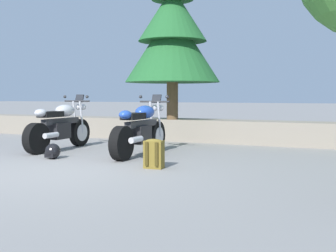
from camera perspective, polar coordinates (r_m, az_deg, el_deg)
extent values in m
plane|color=gray|center=(6.56, -15.87, -6.02)|extent=(120.00, 120.00, 0.00)
cube|color=gray|center=(10.65, 0.65, -0.46)|extent=(36.00, 0.80, 0.55)
cylinder|color=black|center=(9.56, -12.25, -0.89)|extent=(0.14, 0.62, 0.62)
cylinder|color=black|center=(8.43, -17.90, -1.68)|extent=(0.18, 0.62, 0.62)
cylinder|color=silver|center=(9.56, -12.25, -0.89)|extent=(0.16, 0.39, 0.38)
cube|color=black|center=(8.93, -15.11, -0.65)|extent=(0.32, 0.48, 0.34)
cube|color=#2D2D30|center=(9.00, -14.74, 0.67)|extent=(0.15, 1.10, 0.12)
ellipsoid|color=#BCBCC1|center=(9.11, -14.19, 2.10)|extent=(0.34, 0.52, 0.26)
cube|color=black|center=(8.73, -16.09, 1.59)|extent=(0.26, 0.56, 0.12)
ellipsoid|color=#BCBCC1|center=(8.50, -17.36, 1.76)|extent=(0.22, 0.28, 0.16)
cylinder|color=#2D2D30|center=(9.46, -12.60, 3.42)|extent=(0.66, 0.04, 0.04)
sphere|color=silver|center=(9.61, -12.44, 2.60)|extent=(0.13, 0.13, 0.13)
sphere|color=silver|center=(9.53, -11.75, 2.60)|extent=(0.13, 0.13, 0.13)
cube|color=#26282D|center=(9.54, -12.26, 3.79)|extent=(0.20, 0.10, 0.18)
cylinder|color=silver|center=(8.50, -16.04, -1.25)|extent=(0.11, 0.38, 0.11)
cylinder|color=silver|center=(9.55, -12.87, 1.26)|extent=(0.05, 0.16, 0.73)
cylinder|color=silver|center=(9.45, -11.98, 1.24)|extent=(0.05, 0.16, 0.73)
sphere|color=#2D2D30|center=(9.60, -14.21, 4.00)|extent=(0.07, 0.07, 0.07)
sphere|color=#2D2D30|center=(9.25, -11.24, 4.04)|extent=(0.07, 0.07, 0.07)
cylinder|color=black|center=(8.54, -1.66, -1.40)|extent=(0.14, 0.62, 0.62)
cylinder|color=black|center=(7.27, -6.49, -2.42)|extent=(0.18, 0.62, 0.62)
cylinder|color=silver|center=(8.54, -1.66, -1.40)|extent=(0.16, 0.38, 0.38)
cube|color=black|center=(7.85, -4.05, -1.18)|extent=(0.32, 0.48, 0.34)
cube|color=#2D2D30|center=(7.92, -3.72, 0.32)|extent=(0.14, 1.10, 0.12)
ellipsoid|color=#2347A8|center=(8.04, -3.24, 1.96)|extent=(0.34, 0.52, 0.26)
cube|color=black|center=(7.62, -4.86, 1.37)|extent=(0.26, 0.56, 0.12)
ellipsoid|color=#2347A8|center=(7.35, -5.98, 1.57)|extent=(0.22, 0.28, 0.16)
cylinder|color=#2D2D30|center=(8.43, -1.90, 3.43)|extent=(0.66, 0.04, 0.04)
sphere|color=silver|center=(8.59, -1.92, 2.51)|extent=(0.13, 0.13, 0.13)
sphere|color=silver|center=(8.53, -1.07, 2.50)|extent=(0.13, 0.13, 0.13)
cube|color=#26282D|center=(8.52, -1.61, 3.84)|extent=(0.20, 0.10, 0.18)
cylinder|color=silver|center=(7.40, -4.49, -1.90)|extent=(0.11, 0.38, 0.11)
cylinder|color=silver|center=(8.52, -2.32, 1.01)|extent=(0.04, 0.16, 0.73)
cylinder|color=silver|center=(8.44, -1.22, 0.98)|extent=(0.04, 0.16, 0.73)
sphere|color=#2D2D30|center=(8.53, -3.84, 4.10)|extent=(0.07, 0.07, 0.07)
sphere|color=#2D2D30|center=(8.27, -0.14, 4.11)|extent=(0.07, 0.07, 0.07)
cube|color=brown|center=(6.49, -1.98, -4.00)|extent=(0.31, 0.20, 0.44)
cube|color=brown|center=(6.60, -1.62, -4.21)|extent=(0.24, 0.07, 0.24)
ellipsoid|color=brown|center=(6.47, -1.98, -2.16)|extent=(0.30, 0.19, 0.08)
cube|color=#403513|center=(6.42, -3.00, -3.91)|extent=(0.05, 0.03, 0.37)
cube|color=#403513|center=(6.36, -1.62, -3.99)|extent=(0.05, 0.03, 0.37)
sphere|color=black|center=(7.77, -15.80, -3.39)|extent=(0.28, 0.28, 0.28)
ellipsoid|color=black|center=(7.71, -16.17, -3.38)|extent=(0.23, 0.06, 0.12)
cube|color=black|center=(7.72, -16.15, -3.97)|extent=(0.20, 0.08, 0.08)
cylinder|color=brown|center=(10.37, 0.62, 4.40)|extent=(0.29, 0.29, 1.25)
cone|color=#23602D|center=(10.44, 0.62, 11.22)|extent=(2.39, 2.39, 1.86)
cone|color=#23602D|center=(10.56, 0.62, 15.33)|extent=(1.72, 1.72, 1.34)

